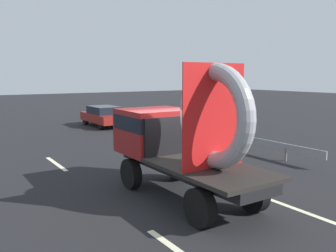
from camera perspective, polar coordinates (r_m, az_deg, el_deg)
name	(u,v)px	position (r m, az deg, el deg)	size (l,w,h in m)	color
ground_plane	(180,192)	(10.65, 1.91, -10.53)	(120.00, 120.00, 0.00)	black
flatbed_truck	(176,137)	(10.08, 1.30, -1.78)	(2.02, 5.30, 3.71)	black
distant_sedan	(104,115)	(24.33, -10.28, 1.67)	(1.79, 4.18, 1.36)	black
guardrail	(202,131)	(18.64, 5.56, -0.80)	(0.10, 14.16, 0.71)	gray
lane_dash_left_far	(56,164)	(14.54, -17.51, -5.80)	(2.53, 0.16, 0.01)	beige
lane_dash_right_near	(306,213)	(9.76, 21.32, -12.85)	(2.74, 0.16, 0.01)	beige
lane_dash_right_far	(147,154)	(15.56, -3.46, -4.53)	(2.73, 0.16, 0.01)	beige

